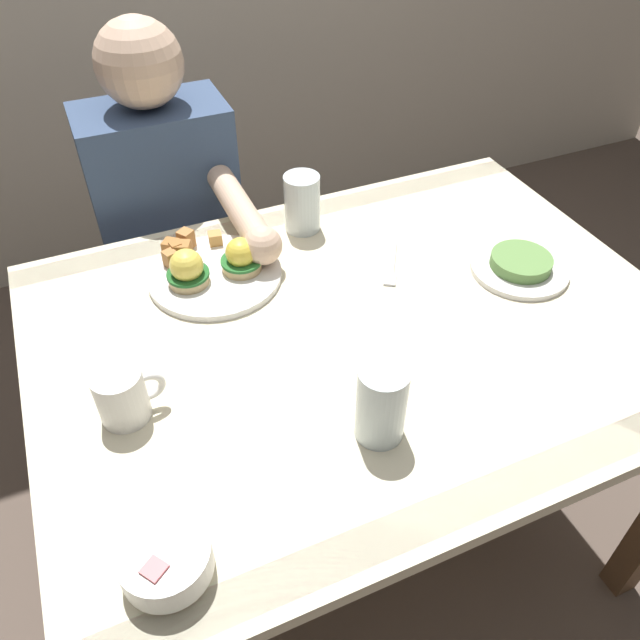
# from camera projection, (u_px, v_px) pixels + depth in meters

# --- Properties ---
(ground_plane) EXTENTS (6.00, 6.00, 0.00)m
(ground_plane) POSITION_uv_depth(u_px,v_px,m) (349.00, 527.00, 1.67)
(ground_plane) COLOR brown
(dining_table) EXTENTS (1.20, 0.90, 0.74)m
(dining_table) POSITION_uv_depth(u_px,v_px,m) (359.00, 363.00, 1.24)
(dining_table) COLOR beige
(dining_table) RESTS_ON ground_plane
(eggs_benedict_plate) EXTENTS (0.27, 0.27, 0.09)m
(eggs_benedict_plate) POSITION_uv_depth(u_px,v_px,m) (212.00, 268.00, 1.25)
(eggs_benedict_plate) COLOR white
(eggs_benedict_plate) RESTS_ON dining_table
(fruit_bowl) EXTENTS (0.12, 0.12, 0.06)m
(fruit_bowl) POSITION_uv_depth(u_px,v_px,m) (166.00, 560.00, 0.79)
(fruit_bowl) COLOR white
(fruit_bowl) RESTS_ON dining_table
(coffee_mug) EXTENTS (0.11, 0.08, 0.09)m
(coffee_mug) POSITION_uv_depth(u_px,v_px,m) (122.00, 394.00, 0.97)
(coffee_mug) COLOR white
(coffee_mug) RESTS_ON dining_table
(fork) EXTENTS (0.10, 0.14, 0.00)m
(fork) POSITION_uv_depth(u_px,v_px,m) (392.00, 265.00, 1.30)
(fork) COLOR silver
(fork) RESTS_ON dining_table
(water_glass_near) EXTENTS (0.08, 0.08, 0.13)m
(water_glass_near) POSITION_uv_depth(u_px,v_px,m) (302.00, 206.00, 1.37)
(water_glass_near) COLOR silver
(water_glass_near) RESTS_ON dining_table
(water_glass_far) EXTENTS (0.08, 0.08, 0.14)m
(water_glass_far) POSITION_uv_depth(u_px,v_px,m) (381.00, 407.00, 0.94)
(water_glass_far) COLOR silver
(water_glass_far) RESTS_ON dining_table
(side_plate) EXTENTS (0.20, 0.20, 0.04)m
(side_plate) POSITION_uv_depth(u_px,v_px,m) (520.00, 265.00, 1.28)
(side_plate) COLOR white
(side_plate) RESTS_ON dining_table
(diner_person) EXTENTS (0.34, 0.54, 1.14)m
(diner_person) POSITION_uv_depth(u_px,v_px,m) (173.00, 226.00, 1.57)
(diner_person) COLOR #33333D
(diner_person) RESTS_ON ground_plane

